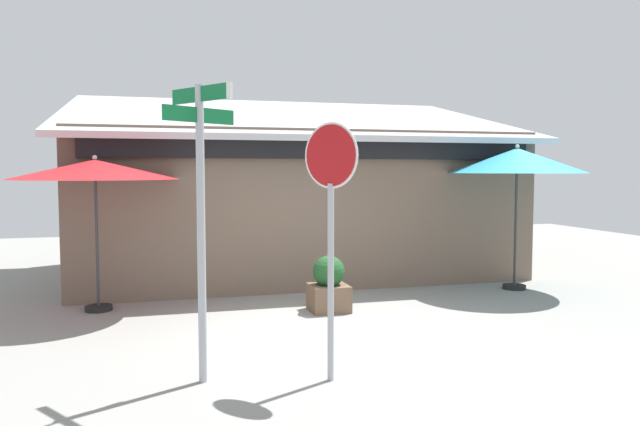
{
  "coord_description": "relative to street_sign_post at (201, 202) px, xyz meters",
  "views": [
    {
      "loc": [
        -2.49,
        -8.47,
        2.31
      ],
      "look_at": [
        0.16,
        1.2,
        1.6
      ],
      "focal_mm": 33.99,
      "sensor_mm": 36.0,
      "label": 1
    }
  ],
  "objects": [
    {
      "name": "stop_sign",
      "position": [
        1.36,
        -0.32,
        -0.03
      ],
      "size": [
        0.43,
        0.58,
        2.83
      ],
      "color": "#A8AAB2",
      "rests_on": "ground"
    },
    {
      "name": "patio_umbrella_teal_center",
      "position": [
        6.25,
        3.66,
        0.51
      ],
      "size": [
        2.6,
        2.6,
        2.8
      ],
      "color": "black",
      "rests_on": "ground"
    },
    {
      "name": "patio_umbrella_crimson_left",
      "position": [
        -1.4,
        3.87,
        0.34
      ],
      "size": [
        2.7,
        2.7,
        2.56
      ],
      "color": "black",
      "rests_on": "ground"
    },
    {
      "name": "cafe_building",
      "position": [
        2.55,
        7.01,
        -0.33
      ],
      "size": [
        9.68,
        5.9,
        4.18
      ],
      "color": "#705B4C",
      "rests_on": "ground"
    },
    {
      "name": "ground_plane",
      "position": [
        2.01,
        1.89,
        -2.02
      ],
      "size": [
        28.0,
        28.0,
        0.1
      ],
      "primitive_type": "cube",
      "color": "gray"
    },
    {
      "name": "sidewalk_planter",
      "position": [
        2.25,
        2.84,
        -1.55
      ],
      "size": [
        0.62,
        0.62,
        0.92
      ],
      "color": "brown",
      "rests_on": "ground"
    },
    {
      "name": "street_sign_post",
      "position": [
        0.0,
        0.0,
        0.0
      ],
      "size": [
        0.78,
        0.83,
        3.21
      ],
      "color": "#A8AAB2",
      "rests_on": "ground"
    }
  ]
}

